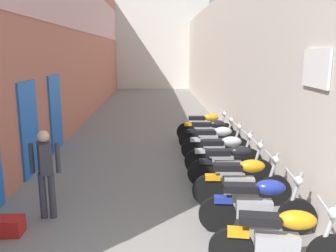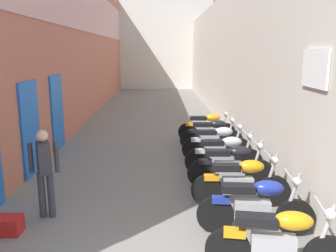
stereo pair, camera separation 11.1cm
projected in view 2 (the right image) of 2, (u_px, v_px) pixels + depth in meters
The scene contains 14 objects.
ground_plane at pixel (152, 129), 13.23m from camera, with size 40.84×40.84×0.00m, color slate.
building_left at pixel (80, 41), 14.38m from camera, with size 0.45×24.84×6.51m.
building_right at pixel (224, 60), 14.72m from camera, with size 0.45×24.84×5.01m.
building_far_end at pixel (156, 45), 27.62m from camera, with size 8.50×2.00×6.62m, color beige.
motorcycle_nearest at pixel (278, 240), 4.51m from camera, with size 1.84×0.58×1.04m.
motorcycle_second at pixel (256, 204), 5.56m from camera, with size 1.85×0.58×1.04m.
motorcycle_third at pixel (241, 181), 6.58m from camera, with size 1.85×0.58×1.04m.
motorcycle_fourth at pixel (231, 164), 7.53m from camera, with size 1.85×0.58×1.04m.
motorcycle_fifth at pixel (224, 153), 8.34m from camera, with size 1.85×0.58×1.04m.
motorcycle_sixth at pixel (217, 142), 9.40m from camera, with size 1.85×0.58×1.04m.
motorcycle_seventh at pixel (212, 133), 10.36m from camera, with size 1.85×0.58×1.04m.
motorcycle_eighth at pixel (207, 126), 11.36m from camera, with size 1.85×0.58×1.04m.
pedestrian_mid_alley at pixel (44, 167), 6.05m from camera, with size 0.52×0.39×1.57m.
plastic_crate at pixel (7, 225), 5.64m from camera, with size 0.44×0.32×0.28m, color red.
Camera 2 is at (0.31, -2.51, 2.87)m, focal length 37.75 mm.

